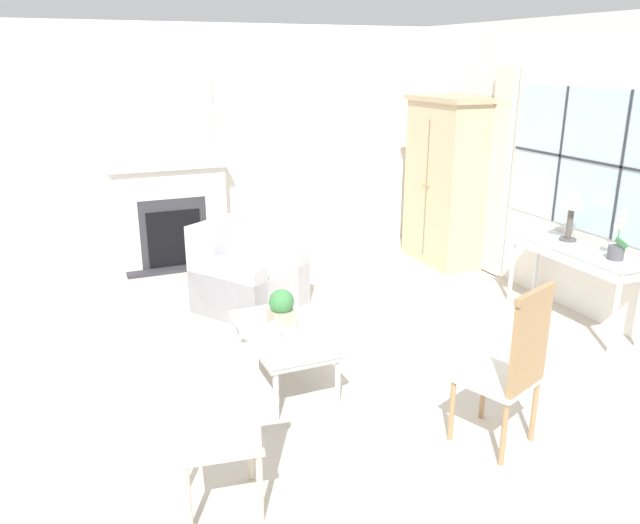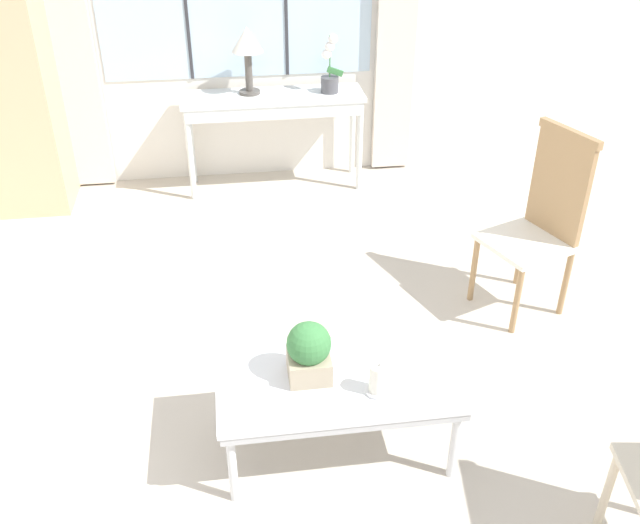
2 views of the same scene
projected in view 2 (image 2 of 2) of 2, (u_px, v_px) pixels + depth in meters
name	position (u px, v px, depth m)	size (l,w,h in m)	color
ground_plane	(278.00, 428.00, 3.52)	(14.00, 14.00, 0.00)	#BCB2A3
wall_back_windowed	(236.00, 2.00, 5.32)	(7.20, 0.14, 2.80)	silver
console_table	(273.00, 106.00, 5.49)	(1.40, 0.40, 0.76)	silver
table_lamp	(247.00, 44.00, 5.27)	(0.24, 0.24, 0.50)	#4C4742
potted_orchid	(330.00, 71.00, 5.41)	(0.17, 0.14, 0.44)	#4C4C51
side_chair_wooden	(543.00, 215.00, 4.12)	(0.57, 0.57, 1.12)	white
coffee_table	(337.00, 385.00, 3.21)	(1.08, 0.57, 0.44)	silver
potted_plant_small	(309.00, 351.00, 3.12)	(0.20, 0.20, 0.28)	tan
pillar_candle	(378.00, 380.00, 3.07)	(0.11, 0.11, 0.16)	silver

